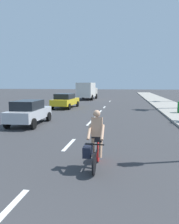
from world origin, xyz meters
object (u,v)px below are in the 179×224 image
cyclist (95,142)px  parked_car_silver (29,112)px  delivery_truck (87,91)px  parked_car_yellow (65,100)px

cyclist → parked_car_silver: size_ratio=0.46×
delivery_truck → cyclist: bearing=-77.0°
parked_car_silver → cyclist: bearing=-51.6°
parked_car_silver → delivery_truck: bearing=88.7°
parked_car_yellow → delivery_truck: bearing=92.6°
cyclist → delivery_truck: (-5.55, 27.88, 0.67)m
cyclist → parked_car_silver: 7.97m
parked_car_yellow → delivery_truck: 12.55m
parked_car_silver → parked_car_yellow: size_ratio=0.88×
cyclist → parked_car_silver: (-5.18, 6.05, 0.00)m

